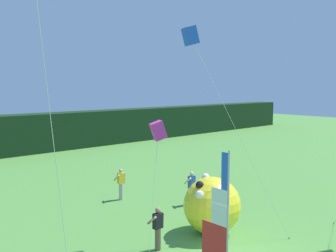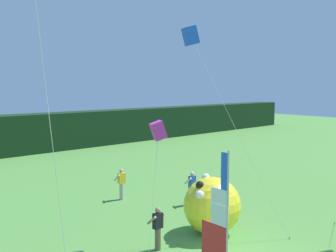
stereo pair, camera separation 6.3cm
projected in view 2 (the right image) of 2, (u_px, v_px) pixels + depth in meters
The scene contains 7 objects.
banner_flag at pixel (220, 221), 11.04m from camera, with size 0.06×1.03×4.14m.
person_near_banner at pixel (158, 227), 13.56m from camera, with size 0.55×0.48×1.60m.
person_mid_field at pixel (192, 187), 18.75m from camera, with size 0.55×0.48×1.69m.
person_far_left at pixel (121, 183), 19.58m from camera, with size 0.55×0.48×1.64m.
inflatable_balloon at pixel (212, 205), 15.05m from camera, with size 2.31×2.31×2.37m.
kite_blue_box_0 at pixel (191, 37), 14.45m from camera, with size 2.80×3.44×8.25m.
kite_magenta_box_1 at pixel (158, 131), 13.75m from camera, with size 1.52×1.15×4.69m.
Camera 2 is at (-9.45, -7.07, 5.96)m, focal length 40.11 mm.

